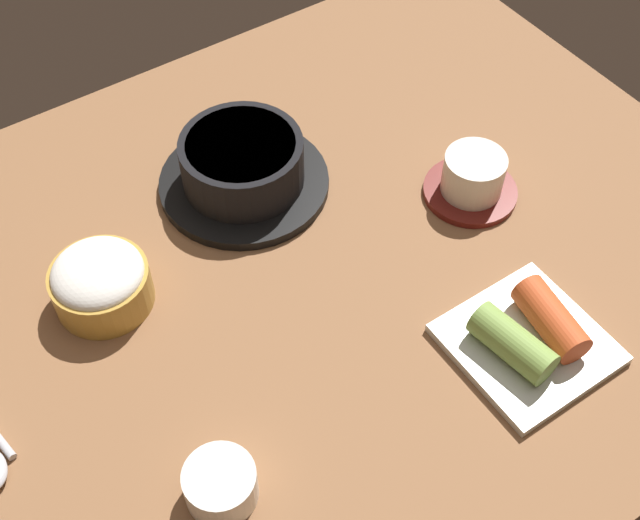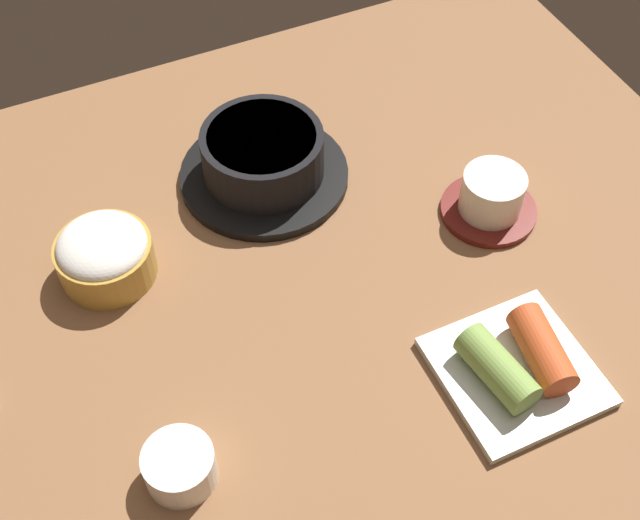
# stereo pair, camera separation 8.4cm
# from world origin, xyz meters

# --- Properties ---
(dining_table) EXTENTS (1.00, 0.76, 0.02)m
(dining_table) POSITION_xyz_m (0.00, 0.00, 0.01)
(dining_table) COLOR brown
(dining_table) RESTS_ON ground
(stone_pot) EXTENTS (0.19, 0.19, 0.07)m
(stone_pot) POSITION_xyz_m (0.02, 0.14, 0.05)
(stone_pot) COLOR black
(stone_pot) RESTS_ON dining_table
(rice_bowl) EXTENTS (0.10, 0.10, 0.06)m
(rice_bowl) POSITION_xyz_m (-0.17, 0.08, 0.05)
(rice_bowl) COLOR #B78C38
(rice_bowl) RESTS_ON dining_table
(tea_cup_with_saucer) EXTENTS (0.10, 0.10, 0.05)m
(tea_cup_with_saucer) POSITION_xyz_m (0.23, -0.02, 0.04)
(tea_cup_with_saucer) COLOR maroon
(tea_cup_with_saucer) RESTS_ON dining_table
(kimchi_plate) EXTENTS (0.14, 0.14, 0.05)m
(kimchi_plate) POSITION_xyz_m (0.14, -0.20, 0.04)
(kimchi_plate) COLOR silver
(kimchi_plate) RESTS_ON dining_table
(side_bowl_near) EXTENTS (0.06, 0.06, 0.04)m
(side_bowl_near) POSITION_xyz_m (-0.18, -0.17, 0.04)
(side_bowl_near) COLOR white
(side_bowl_near) RESTS_ON dining_table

